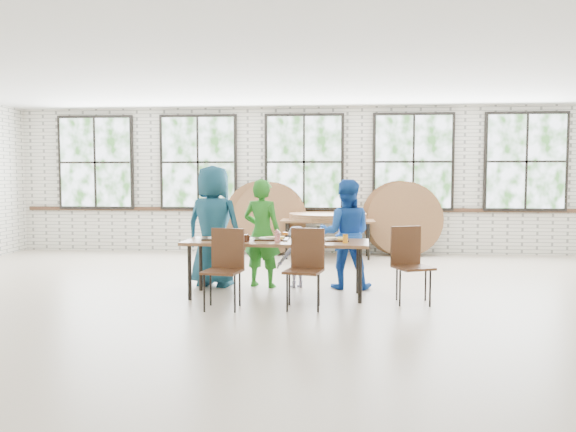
{
  "coord_description": "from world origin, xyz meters",
  "views": [
    {
      "loc": [
        0.61,
        -7.06,
        1.57
      ],
      "look_at": [
        0.0,
        0.4,
        1.05
      ],
      "focal_mm": 35.0,
      "sensor_mm": 36.0,
      "label": 1
    }
  ],
  "objects_px": {
    "dining_table": "(276,245)",
    "storage_table": "(328,223)",
    "chair_near_right": "(306,261)",
    "chair_near_left": "(225,261)"
  },
  "relations": [
    {
      "from": "chair_near_right",
      "to": "storage_table",
      "type": "distance_m",
      "value": 4.18
    },
    {
      "from": "storage_table",
      "to": "dining_table",
      "type": "bearing_deg",
      "value": -99.69
    },
    {
      "from": "dining_table",
      "to": "storage_table",
      "type": "xyz_separation_m",
      "value": [
        0.63,
        3.62,
        -0.0
      ]
    },
    {
      "from": "chair_near_right",
      "to": "storage_table",
      "type": "bearing_deg",
      "value": 99.98
    },
    {
      "from": "dining_table",
      "to": "storage_table",
      "type": "bearing_deg",
      "value": 83.17
    },
    {
      "from": "chair_near_left",
      "to": "storage_table",
      "type": "relative_size",
      "value": 0.53
    },
    {
      "from": "dining_table",
      "to": "storage_table",
      "type": "distance_m",
      "value": 3.67
    },
    {
      "from": "dining_table",
      "to": "storage_table",
      "type": "relative_size",
      "value": 1.35
    },
    {
      "from": "dining_table",
      "to": "chair_near_right",
      "type": "bearing_deg",
      "value": -50.27
    },
    {
      "from": "storage_table",
      "to": "chair_near_right",
      "type": "bearing_deg",
      "value": -92.77
    }
  ]
}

